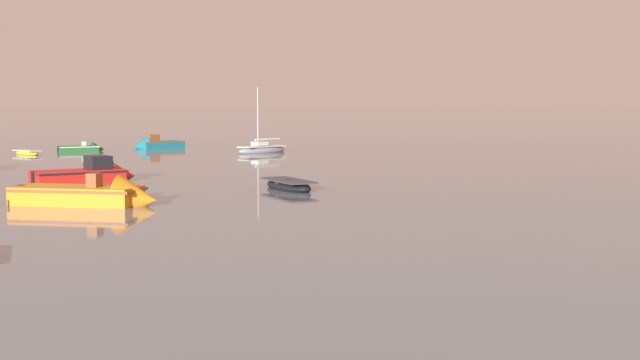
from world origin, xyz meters
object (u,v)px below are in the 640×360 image
rowboat_moored_2 (288,186)px  motorboat_moored_3 (94,176)px  rowboat_moored_4 (27,153)px  sailboat_moored_1 (262,150)px  motorboat_moored_4 (85,149)px  motorboat_moored_0 (98,198)px  motorboat_moored_1 (154,145)px

rowboat_moored_2 → motorboat_moored_3: bearing=-136.3°
rowboat_moored_4 → rowboat_moored_2: bearing=-7.8°
rowboat_moored_2 → sailboat_moored_1: (-7.01, 31.88, 0.07)m
motorboat_moored_3 → motorboat_moored_4: bearing=71.8°
motorboat_moored_0 → sailboat_moored_1: sailboat_moored_1 is taller
motorboat_moored_4 → motorboat_moored_3: bearing=-101.5°
motorboat_moored_1 → motorboat_moored_3: motorboat_moored_3 is taller
motorboat_moored_3 → motorboat_moored_4: motorboat_moored_3 is taller
motorboat_moored_4 → rowboat_moored_4: bearing=-153.7°
motorboat_moored_0 → rowboat_moored_2: motorboat_moored_0 is taller
motorboat_moored_3 → sailboat_moored_1: bearing=41.3°
rowboat_moored_2 → rowboat_moored_4: (-26.22, 27.00, -0.05)m
motorboat_moored_1 → rowboat_moored_4: motorboat_moored_1 is taller
motorboat_moored_4 → motorboat_moored_1: bearing=16.8°
sailboat_moored_1 → motorboat_moored_4: bearing=-55.1°
motorboat_moored_4 → rowboat_moored_2: 39.67m
motorboat_moored_4 → rowboat_moored_4: (-3.07, -5.22, -0.05)m
motorboat_moored_0 → motorboat_moored_4: motorboat_moored_0 is taller
motorboat_moored_3 → rowboat_moored_4: 28.27m
sailboat_moored_1 → rowboat_moored_4: 19.82m
rowboat_moored_2 → sailboat_moored_1: sailboat_moored_1 is taller
motorboat_moored_1 → rowboat_moored_2: (18.49, -37.77, -0.11)m
motorboat_moored_4 → rowboat_moored_2: bearing=-87.5°
motorboat_moored_3 → sailboat_moored_1: size_ratio=0.96×
motorboat_moored_3 → rowboat_moored_4: bearing=81.5°
motorboat_moored_1 → motorboat_moored_4: 7.24m
rowboat_moored_4 → motorboat_moored_1: bearing=92.4°
rowboat_moored_2 → sailboat_moored_1: bearing=160.2°
motorboat_moored_0 → motorboat_moored_1: 47.07m
motorboat_moored_3 → motorboat_moored_1: bearing=61.5°
motorboat_moored_4 → rowboat_moored_4: motorboat_moored_4 is taller
rowboat_moored_4 → sailboat_moored_1: bearing=52.3°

